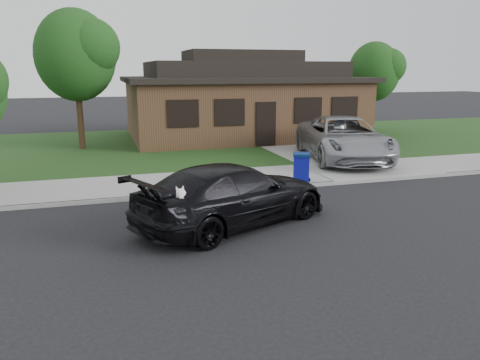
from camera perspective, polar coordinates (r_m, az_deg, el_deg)
name	(u,v)px	position (r m, az deg, el deg)	size (l,w,h in m)	color
ground	(264,229)	(11.46, 2.99, -5.93)	(120.00, 120.00, 0.00)	black
sidewalk	(215,181)	(16.05, -3.05, -0.09)	(60.00, 3.00, 0.12)	gray
curb	(227,191)	(14.64, -1.64, -1.39)	(60.00, 0.12, 0.12)	gray
lawn	(177,145)	(23.75, -7.70, 4.21)	(60.00, 13.00, 0.13)	#193814
driveway	(312,149)	(22.69, 8.74, 3.76)	(4.50, 13.00, 0.14)	gray
sedan	(233,195)	(11.54, -0.83, -1.79)	(5.69, 4.16, 1.53)	black
minivan	(343,138)	(19.82, 12.48, 4.99)	(2.90, 6.28, 1.75)	#9FA1A6
recycling_bin	(301,167)	(15.85, 7.47, 1.61)	(0.73, 0.73, 0.93)	#0D108F
house	(241,100)	(26.37, 0.17, 9.75)	(12.60, 8.60, 4.65)	#422B1C
tree_0	(79,54)	(23.06, -19.03, 14.37)	(3.78, 3.60, 6.34)	#332114
tree_1	(377,71)	(29.23, 16.37, 12.67)	(3.15, 3.00, 5.25)	#332114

